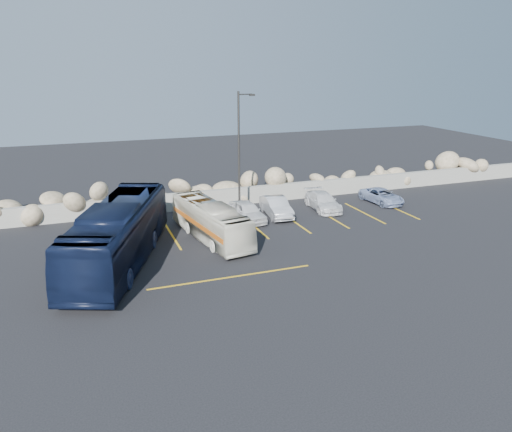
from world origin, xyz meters
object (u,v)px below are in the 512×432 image
object	(u,v)px
tour_coach	(118,234)
car_c	(323,201)
vintage_bus	(211,221)
car_a	(247,211)
car_b	(276,207)
lamppost	(240,151)
car_d	(382,196)

from	to	relation	value
tour_coach	car_c	bearing A→B (deg)	40.88
vintage_bus	car_a	world-z (taller)	vintage_bus
car_b	lamppost	bearing A→B (deg)	159.22
tour_coach	car_b	bearing A→B (deg)	45.51
car_d	car_c	bearing A→B (deg)	174.77
tour_coach	car_b	size ratio (longest dim) A/B	2.96
lamppost	tour_coach	xyz separation A→B (m)	(-8.31, -5.73, -2.73)
car_a	lamppost	bearing A→B (deg)	85.26
car_a	car_b	size ratio (longest dim) A/B	0.96
vintage_bus	car_c	distance (m)	9.30
lamppost	car_a	distance (m)	3.90
lamppost	car_d	distance (m)	11.15
vintage_bus	car_a	size ratio (longest dim) A/B	2.11
lamppost	car_d	world-z (taller)	lamppost
lamppost	tour_coach	world-z (taller)	lamppost
tour_coach	car_d	xyz separation A→B (m)	(18.76, 4.97, -1.05)
car_a	car_d	world-z (taller)	car_a
vintage_bus	tour_coach	world-z (taller)	tour_coach
lamppost	car_c	world-z (taller)	lamppost
vintage_bus	tour_coach	bearing A→B (deg)	-169.15
car_d	tour_coach	bearing A→B (deg)	-170.23
car_a	car_d	size ratio (longest dim) A/B	0.99
car_c	car_d	world-z (taller)	car_c
vintage_bus	car_d	size ratio (longest dim) A/B	2.09
car_b	car_c	distance (m)	3.60
car_b	car_c	world-z (taller)	car_b
car_b	car_d	world-z (taller)	car_b
lamppost	tour_coach	size ratio (longest dim) A/B	0.71
lamppost	car_a	size ratio (longest dim) A/B	2.21
tour_coach	car_d	bearing A→B (deg)	36.17
lamppost	tour_coach	bearing A→B (deg)	-145.42
tour_coach	car_a	size ratio (longest dim) A/B	3.09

